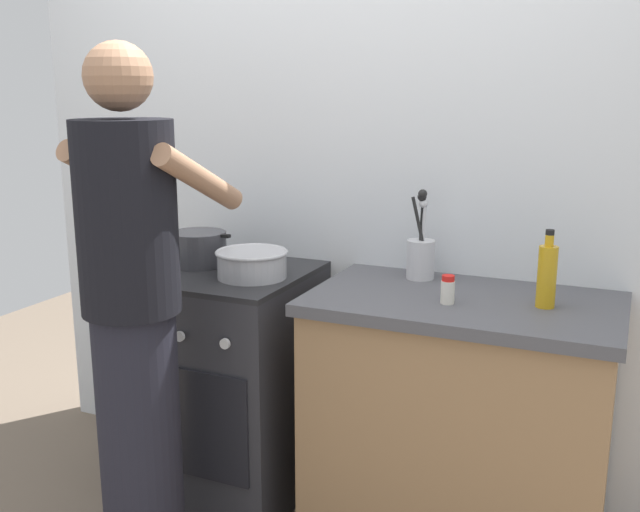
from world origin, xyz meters
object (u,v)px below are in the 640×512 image
stove_range (229,383)px  oil_bottle (547,275)px  utensil_crock (421,254)px  person (134,323)px  mixing_bowl (252,263)px  pot (199,248)px  spice_bottle (448,290)px

stove_range → oil_bottle: size_ratio=3.66×
oil_bottle → utensil_crock: bearing=158.4°
oil_bottle → person: bearing=-154.2°
stove_range → person: 0.69m
mixing_bowl → person: size_ratio=0.15×
utensil_crock → pot: bearing=-169.8°
mixing_bowl → pot: bearing=163.7°
stove_range → person: bearing=-89.6°
stove_range → pot: (-0.14, 0.04, 0.52)m
mixing_bowl → person: (-0.14, -0.50, -0.09)m
stove_range → mixing_bowl: mixing_bowl is taller
oil_bottle → stove_range: bearing=-179.7°
stove_range → person: (0.00, -0.55, 0.41)m
mixing_bowl → spice_bottle: size_ratio=2.86×
spice_bottle → utensil_crock: bearing=122.0°
mixing_bowl → person: 0.53m
utensil_crock → spice_bottle: utensil_crock is taller
stove_range → mixing_bowl: (0.14, -0.05, 0.51)m
stove_range → spice_bottle: 1.00m
pot → spice_bottle: bearing=-6.5°
spice_bottle → person: size_ratio=0.05×
utensil_crock → oil_bottle: 0.49m
spice_bottle → pot: bearing=173.5°
spice_bottle → mixing_bowl: bearing=177.4°
pot → spice_bottle: pot is taller
person → spice_bottle: bearing=28.6°
stove_range → utensil_crock: (0.70, 0.19, 0.54)m
stove_range → mixing_bowl: 0.53m
stove_range → utensil_crock: utensil_crock is taller
pot → oil_bottle: 1.29m
utensil_crock → spice_bottle: (0.17, -0.27, -0.04)m
stove_range → utensil_crock: bearing=15.0°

